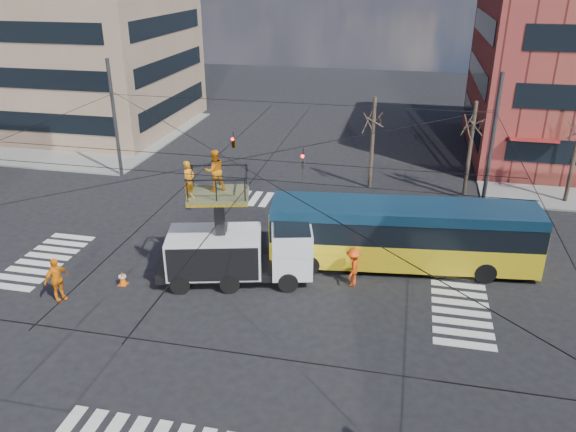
% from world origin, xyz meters
% --- Properties ---
extents(ground, '(120.00, 120.00, 0.00)m').
position_xyz_m(ground, '(0.00, 0.00, 0.00)').
color(ground, black).
rests_on(ground, ground).
extents(sidewalk_nw, '(18.00, 18.00, 0.12)m').
position_xyz_m(sidewalk_nw, '(-21.00, 21.00, 0.06)').
color(sidewalk_nw, slate).
rests_on(sidewalk_nw, ground).
extents(crosswalks, '(22.40, 22.40, 0.02)m').
position_xyz_m(crosswalks, '(0.00, 0.00, 0.01)').
color(crosswalks, silver).
rests_on(crosswalks, ground).
extents(overhead_network, '(24.24, 24.24, 8.00)m').
position_xyz_m(overhead_network, '(-0.07, 0.40, 4.29)').
color(overhead_network, '#2D2D30').
rests_on(overhead_network, ground).
extents(tree_a, '(2.00, 2.00, 6.00)m').
position_xyz_m(tree_a, '(5.00, 13.50, 4.63)').
color(tree_a, '#382B21').
rests_on(tree_a, ground).
extents(tree_b, '(2.00, 2.00, 6.00)m').
position_xyz_m(tree_b, '(11.00, 13.50, 4.63)').
color(tree_b, '#382B21').
rests_on(tree_b, ground).
extents(utility_truck, '(7.35, 4.02, 6.18)m').
position_xyz_m(utility_truck, '(0.08, 0.32, 2.03)').
color(utility_truck, black).
rests_on(utility_truck, ground).
extents(city_bus, '(12.71, 4.05, 3.20)m').
position_xyz_m(city_bus, '(7.31, 3.16, 1.73)').
color(city_bus, yellow).
rests_on(city_bus, ground).
extents(traffic_cone, '(0.36, 0.36, 0.66)m').
position_xyz_m(traffic_cone, '(-5.02, -1.32, 0.33)').
color(traffic_cone, '#EA5609').
rests_on(traffic_cone, ground).
extents(worker_ground, '(0.90, 1.29, 2.03)m').
position_xyz_m(worker_ground, '(-7.09, -3.09, 1.01)').
color(worker_ground, orange).
rests_on(worker_ground, ground).
extents(flagger, '(0.78, 1.24, 1.83)m').
position_xyz_m(flagger, '(5.25, 0.90, 0.92)').
color(flagger, '#F3450F').
rests_on(flagger, ground).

